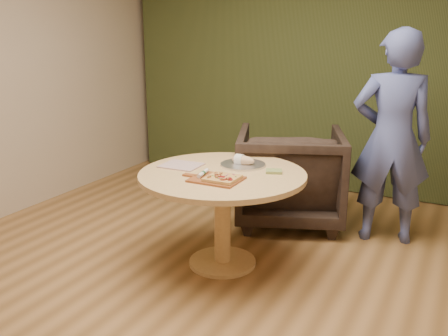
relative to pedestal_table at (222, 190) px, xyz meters
name	(u,v)px	position (x,y,z in m)	size (l,w,h in m)	color
room_shell	(194,96)	(0.12, -0.60, 0.79)	(5.04, 6.04, 2.84)	#9B6E3E
curtain	(328,65)	(0.12, 2.30, 0.79)	(4.80, 0.14, 2.78)	#2C3518
pedestal_table	(222,190)	(0.00, 0.00, 0.00)	(1.26, 1.26, 0.75)	#DBAF70
pizza_paddle	(215,179)	(0.04, -0.20, 0.15)	(0.45, 0.28, 0.01)	brown
flatbread_pizza	(222,178)	(0.11, -0.21, 0.17)	(0.22, 0.22, 0.04)	tan
cutlery_roll	(203,173)	(-0.07, -0.17, 0.17)	(0.06, 0.20, 0.03)	silver
newspaper	(181,165)	(-0.37, 0.02, 0.15)	(0.30, 0.25, 0.01)	silver
serving_tray	(243,165)	(0.05, 0.25, 0.15)	(0.36, 0.36, 0.02)	silver
bread_roll	(242,160)	(0.04, 0.25, 0.18)	(0.19, 0.09, 0.09)	#D5AF82
green_packet	(274,171)	(0.34, 0.17, 0.15)	(0.12, 0.10, 0.02)	#5A6C30
armchair	(290,171)	(0.15, 1.10, -0.12)	(0.96, 0.90, 0.99)	black
person_standing	(392,139)	(1.04, 1.08, 0.29)	(0.66, 0.43, 1.80)	#4A5799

